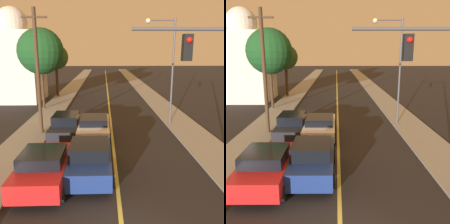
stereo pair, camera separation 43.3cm
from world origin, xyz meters
TOP-DOWN VIEW (x-y plane):
  - road_surface at (0.00, 36.00)m, footprint 8.55×80.00m
  - sidewalk_left at (-5.53, 36.00)m, footprint 2.50×80.00m
  - sidewalk_right at (5.53, 36.00)m, footprint 2.50×80.00m
  - car_near_lane_front at (-1.20, 4.90)m, footprint 2.03×4.23m
  - car_near_lane_second at (-1.20, 10.39)m, footprint 2.09×4.65m
  - car_outer_lane_front at (-3.08, 4.22)m, footprint 2.08×4.23m
  - car_outer_lane_second at (-3.08, 10.75)m, footprint 1.97×4.69m
  - traffic_signal_mast at (3.73, 3.19)m, footprint 4.35×0.42m
  - streetlamp_right at (4.13, 13.17)m, footprint 2.20×0.36m
  - utility_pole_left at (-4.88, 11.10)m, footprint 1.60×0.24m
  - tree_left_near at (-6.44, 26.24)m, footprint 3.04×3.04m
  - tree_left_far at (-6.49, 18.91)m, footprint 4.35×4.35m
  - domed_building_left at (-10.68, 23.81)m, footprint 5.81×5.81m

SIDE VIEW (x-z plane):
  - road_surface at x=0.00m, z-range 0.00..0.01m
  - sidewalk_left at x=-5.53m, z-range 0.00..0.12m
  - sidewalk_right at x=5.53m, z-range 0.00..0.12m
  - car_outer_lane_second at x=-3.08m, z-range 0.00..1.54m
  - car_near_lane_second at x=-1.20m, z-range 0.06..1.48m
  - car_outer_lane_front at x=-3.08m, z-range 0.04..1.63m
  - car_near_lane_front at x=-1.20m, z-range 0.02..1.69m
  - utility_pole_left at x=-4.88m, z-range 0.28..8.45m
  - traffic_signal_mast at x=3.73m, z-range 1.22..7.65m
  - domed_building_left at x=-10.68m, z-range -0.69..9.75m
  - tree_left_near at x=-6.44m, z-range 1.73..8.09m
  - streetlamp_right at x=4.13m, z-range 1.20..8.99m
  - tree_left_far at x=-6.49m, z-range 1.78..9.47m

